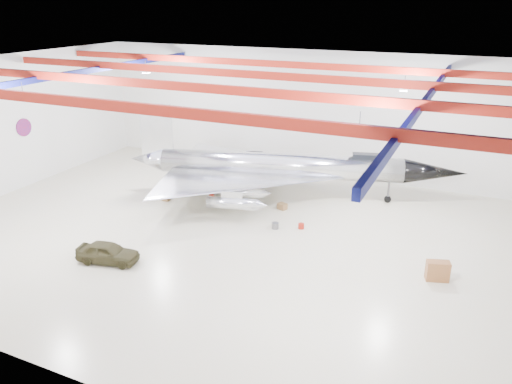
% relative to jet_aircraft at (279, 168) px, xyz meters
% --- Properties ---
extents(floor, '(40.00, 40.00, 0.00)m').
position_rel_jet_aircraft_xyz_m(floor, '(-0.69, -8.04, -2.40)').
color(floor, beige).
rests_on(floor, ground).
extents(wall_back, '(40.00, 0.00, 40.00)m').
position_rel_jet_aircraft_xyz_m(wall_back, '(-0.69, 6.96, 3.10)').
color(wall_back, silver).
rests_on(wall_back, floor).
extents(wall_left, '(0.00, 30.00, 30.00)m').
position_rel_jet_aircraft_xyz_m(wall_left, '(-20.69, -8.04, 3.10)').
color(wall_left, silver).
rests_on(wall_left, floor).
extents(ceiling, '(40.00, 40.00, 0.00)m').
position_rel_jet_aircraft_xyz_m(ceiling, '(-0.69, -8.04, 8.60)').
color(ceiling, '#0A0F38').
rests_on(ceiling, wall_back).
extents(ceiling_structure, '(39.50, 29.50, 1.08)m').
position_rel_jet_aircraft_xyz_m(ceiling_structure, '(-0.69, -8.04, 7.93)').
color(ceiling_structure, maroon).
rests_on(ceiling_structure, ceiling).
extents(wall_roundel, '(0.10, 1.50, 1.50)m').
position_rel_jet_aircraft_xyz_m(wall_roundel, '(-20.63, -6.04, 2.60)').
color(wall_roundel, '#B21414').
rests_on(wall_roundel, wall_left).
extents(jet_aircraft, '(26.24, 18.91, 7.31)m').
position_rel_jet_aircraft_xyz_m(jet_aircraft, '(0.00, 0.00, 0.00)').
color(jet_aircraft, silver).
rests_on(jet_aircraft, floor).
extents(jeep, '(4.05, 2.32, 1.30)m').
position_rel_jet_aircraft_xyz_m(jeep, '(-5.34, -14.40, -1.75)').
color(jeep, '#3B361D').
rests_on(jeep, floor).
extents(desk, '(1.41, 0.99, 1.17)m').
position_rel_jet_aircraft_xyz_m(desk, '(13.11, -8.29, -1.81)').
color(desk, brown).
rests_on(desk, floor).
extents(crate_ply, '(0.59, 0.48, 0.41)m').
position_rel_jet_aircraft_xyz_m(crate_ply, '(-7.84, -4.53, -2.19)').
color(crate_ply, olive).
rests_on(crate_ply, floor).
extents(toolbox_red, '(0.59, 0.51, 0.36)m').
position_rel_jet_aircraft_xyz_m(toolbox_red, '(-4.95, -2.03, -2.22)').
color(toolbox_red, '#A31D10').
rests_on(toolbox_red, floor).
extents(engine_drum, '(0.61, 0.61, 0.44)m').
position_rel_jet_aircraft_xyz_m(engine_drum, '(2.09, -5.77, -2.18)').
color(engine_drum, '#59595B').
rests_on(engine_drum, floor).
extents(parts_bin, '(0.80, 0.72, 0.46)m').
position_rel_jet_aircraft_xyz_m(parts_bin, '(1.25, -2.32, -2.17)').
color(parts_bin, olive).
rests_on(parts_bin, floor).
extents(crate_small, '(0.50, 0.44, 0.29)m').
position_rel_jet_aircraft_xyz_m(crate_small, '(-9.57, -1.62, -2.25)').
color(crate_small, '#59595B').
rests_on(crate_small, floor).
extents(tool_chest, '(0.42, 0.42, 0.38)m').
position_rel_jet_aircraft_xyz_m(tool_chest, '(3.75, -5.01, -2.21)').
color(tool_chest, '#A31D10').
rests_on(tool_chest, floor).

